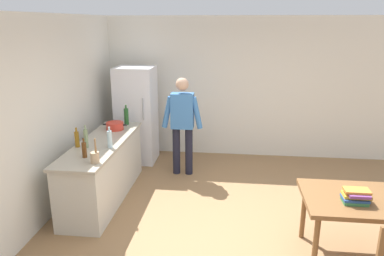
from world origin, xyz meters
The scene contains 15 objects.
ground_plane centered at (0.00, 0.00, 0.00)m, with size 14.00×14.00×0.00m, color #936D47.
wall_back centered at (0.00, 3.00, 1.35)m, with size 6.40×0.12×2.70m, color silver.
wall_left centered at (-2.60, 0.20, 1.35)m, with size 0.12×5.60×2.70m, color silver.
kitchen_counter centered at (-2.00, 0.80, 0.45)m, with size 0.64×2.20×0.90m.
refrigerator centered at (-1.90, 2.40, 0.90)m, with size 0.70×0.67×1.80m.
person centered at (-0.95, 1.85, 0.98)m, with size 0.70×0.22×1.70m.
dining_table centered at (1.40, -0.30, 0.67)m, with size 1.40×0.90×0.75m.
cooking_pot centered at (-2.00, 1.43, 0.96)m, with size 0.40×0.28×0.12m.
utensil_jar centered at (-1.78, -0.01, 0.98)m, with size 0.11×0.11×0.32m.
bottle_wine_green centered at (-1.89, 1.74, 1.05)m, with size 0.08×0.08×0.34m.
bottle_oil_amber centered at (-2.25, 0.54, 1.02)m, with size 0.06×0.06×0.28m.
bottle_vinegar_tall centered at (-2.12, 0.54, 1.04)m, with size 0.06×0.06×0.32m.
bottle_beer_brown centered at (-1.99, 0.16, 1.01)m, with size 0.06×0.06×0.26m.
bottle_water_clear centered at (-1.79, 0.56, 1.03)m, with size 0.07×0.07×0.30m.
book_stack centered at (1.22, -0.42, 0.82)m, with size 0.29×0.21×0.15m.
Camera 1 is at (-0.10, -4.06, 2.59)m, focal length 34.04 mm.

